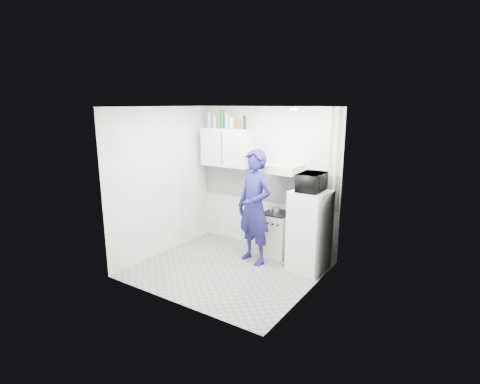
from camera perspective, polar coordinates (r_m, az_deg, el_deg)
The scene contains 24 objects.
floor at distance 6.26m, azimuth -1.91°, elevation -11.69°, with size 2.80×2.80×0.00m, color gray.
ceiling at distance 5.67m, azimuth -2.12°, elevation 12.86°, with size 2.80×2.80×0.00m, color white.
wall_back at distance 6.86m, azimuth 4.06°, elevation 1.98°, with size 2.80×2.80×0.00m, color silver.
wall_left at distance 6.72m, azimuth -11.78°, elevation 1.49°, with size 2.60×2.60×0.00m, color silver.
wall_right at distance 5.17m, azimuth 10.75°, elevation -2.01°, with size 2.60×2.60×0.00m, color silver.
person at distance 6.23m, azimuth 2.21°, elevation -2.31°, with size 0.70×0.46×1.93m, color #1A1750.
stove at distance 6.73m, azimuth 5.56°, elevation -6.43°, with size 0.47×0.47×0.76m, color beige.
fridge at distance 6.10m, azimuth 10.54°, elevation -5.91°, with size 0.55×0.55×1.32m, color silver.
stove_top at distance 6.61m, azimuth 5.64°, elevation -3.22°, with size 0.45×0.45×0.03m, color black.
saucepan at distance 6.55m, azimuth 5.39°, elevation -2.79°, with size 0.17×0.17×0.10m, color silver.
microwave at distance 5.89m, azimuth 10.87°, elevation 1.50°, with size 0.35×0.52×0.29m, color black.
bottle_a at distance 7.24m, azimuth -4.72°, elevation 10.85°, with size 0.06×0.06×0.28m, color #B2B7BC.
bottle_b at distance 7.16m, azimuth -3.90°, elevation 10.68°, with size 0.06×0.06×0.24m, color #B2B7BC.
bottle_c at distance 7.05m, azimuth -2.74°, elevation 11.03°, with size 0.08×0.08×0.33m, color #144C1E.
bottle_d at distance 6.99m, azimuth -2.02°, elevation 10.81°, with size 0.06×0.06×0.28m, color #B2B7BC.
canister_a at distance 6.93m, azimuth -1.31°, elevation 10.49°, with size 0.08×0.08×0.21m, color #B2B7BC.
canister_b at distance 6.85m, azimuth -0.20°, elevation 10.31°, with size 0.09×0.09×0.17m, color brown.
bottle_e at distance 6.78m, azimuth 0.70°, elevation 10.57°, with size 0.06×0.06×0.24m, color black.
upper_cabinet at distance 7.03m, azimuth -1.94°, elevation 6.82°, with size 1.00×0.35×0.70m, color silver.
range_hood at distance 6.38m, azimuth 6.52°, elevation 3.54°, with size 0.60×0.50×0.14m, color beige.
backsplash at distance 6.87m, azimuth 3.99°, elevation 1.14°, with size 2.74×0.03×0.60m, color white.
pipe_a at distance 6.26m, azimuth 14.10°, elevation 0.52°, with size 0.05×0.05×2.60m, color beige.
pipe_b at distance 6.30m, azimuth 13.07°, elevation 0.65°, with size 0.04×0.04×2.60m, color beige.
ceiling_spot_fixture at distance 5.33m, azimuth 8.17°, elevation 12.39°, with size 0.10×0.10×0.02m, color white.
Camera 1 is at (3.30, -4.61, 2.64)m, focal length 28.00 mm.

